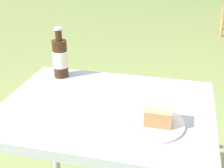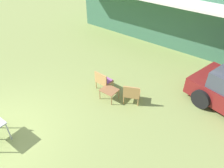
% 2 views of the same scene
% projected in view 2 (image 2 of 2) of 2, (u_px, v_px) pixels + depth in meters
% --- Properties ---
extents(cabin_building, '(8.81, 4.47, 3.10)m').
position_uv_depth(cabin_building, '(165.00, 5.00, 12.00)').
color(cabin_building, '#38664C').
rests_on(cabin_building, ground_plane).
extents(wicker_chair_cushioned, '(0.60, 0.49, 0.81)m').
position_uv_depth(wicker_chair_cushioned, '(103.00, 80.00, 8.34)').
color(wicker_chair_cushioned, '#B2844C').
rests_on(wicker_chair_cushioned, ground_plane).
extents(wicker_chair_plain, '(0.72, 0.66, 0.81)m').
position_uv_depth(wicker_chair_plain, '(132.00, 93.00, 7.71)').
color(wicker_chair_plain, '#B2844C').
rests_on(wicker_chair_plain, ground_plane).
extents(garden_side_table, '(0.58, 0.50, 0.42)m').
position_uv_depth(garden_side_table, '(109.00, 91.00, 7.93)').
color(garden_side_table, brown).
rests_on(garden_side_table, ground_plane).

